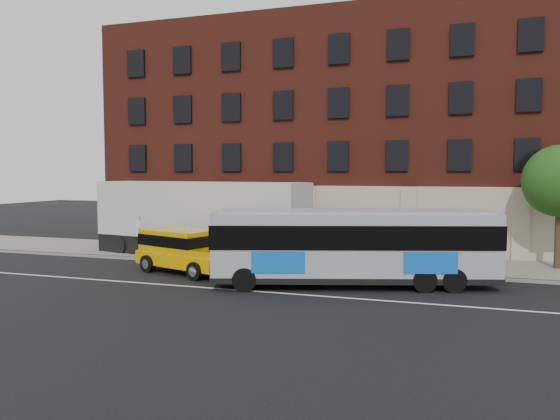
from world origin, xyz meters
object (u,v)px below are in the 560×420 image
(sign_pole, at_px, (140,234))
(yellow_suv, at_px, (183,248))
(city_bus, at_px, (353,244))
(shipping_container, at_px, (199,221))

(sign_pole, distance_m, yellow_suv, 5.07)
(sign_pole, relative_size, city_bus, 0.20)
(sign_pole, height_order, shipping_container, shipping_container)
(city_bus, bearing_deg, sign_pole, 165.23)
(yellow_suv, bearing_deg, sign_pole, 147.09)
(shipping_container, bearing_deg, city_bus, -26.17)
(sign_pole, distance_m, shipping_container, 3.42)
(sign_pole, xyz_separation_m, city_bus, (12.87, -3.39, 0.39))
(sign_pole, height_order, yellow_suv, sign_pole)
(city_bus, height_order, shipping_container, shipping_container)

